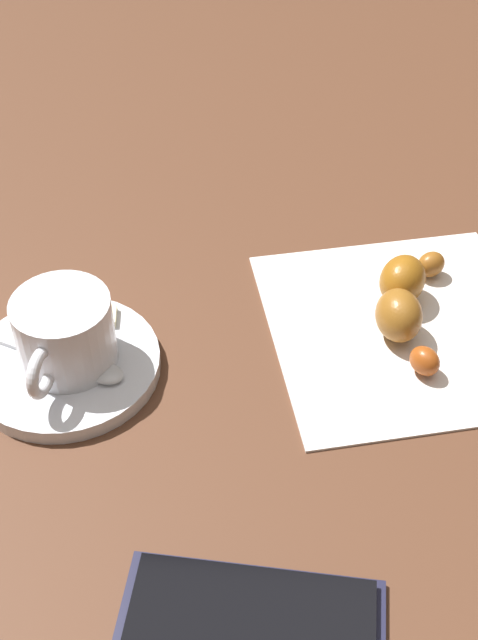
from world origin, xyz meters
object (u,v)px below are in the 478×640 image
Objects in this scene: saucer at (66,365)px; croissant at (405,299)px; cell_phone at (251,620)px; napkin at (402,327)px; espresso_cup at (64,333)px; teaspoon at (67,360)px; sugar_packet at (73,318)px.

saucer is 0.98× the size of croissant.
saucer is at bearing -51.15° from cell_phone.
croissant is at bearing -111.11° from cell_phone.
saucer is at bearing 16.53° from croissant.
croissant is at bearing -87.08° from napkin.
espresso_cup is 0.25m from napkin.
teaspoon reaches higher than cell_phone.
teaspoon is at bearing 15.35° from napkin.
napkin is 0.26m from cell_phone.
saucer is 0.67× the size of napkin.
napkin is 0.02m from croissant.
napkin is (-0.24, -0.06, -0.00)m from saucer.
teaspoon is 0.25m from croissant.
sugar_packet is at bearing -81.55° from espresso_cup.
saucer is 0.90× the size of cell_phone.
teaspoon is at bearing 124.32° from saucer.
teaspoon is 0.04m from sugar_packet.
teaspoon reaches higher than sugar_packet.
cell_phone is (-0.14, 0.21, -0.01)m from sugar_packet.
napkin is (-0.23, -0.06, -0.04)m from espresso_cup.
espresso_cup is at bearing 16.95° from croissant.
croissant is at bearing -179.41° from sugar_packet.
sugar_packet is at bearing -86.49° from saucer.
saucer is 0.04m from sugar_packet.
sugar_packet is (0.00, -0.04, 0.01)m from saucer.
espresso_cup is 0.70× the size of teaspoon.
saucer is 1.45× the size of espresso_cup.
espresso_cup reaches higher than cell_phone.
croissant is 0.27m from cell_phone.
sugar_packet is at bearing -56.01° from cell_phone.
sugar_packet is at bearing 5.50° from napkin.
saucer is 0.03m from espresso_cup.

